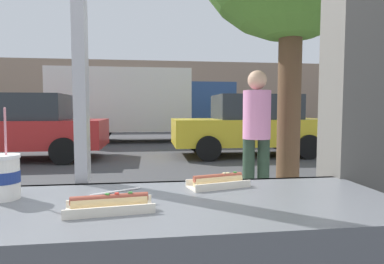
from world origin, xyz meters
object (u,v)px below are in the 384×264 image
at_px(hotdog_tray_far, 218,181).
at_px(box_truck, 141,103).
at_px(parked_car_red, 20,127).
at_px(parked_car_yellow, 251,125).
at_px(soda_cup_left, 4,176).
at_px(pedestrian, 256,131).
at_px(hotdog_tray_near, 110,204).

relative_size(hotdog_tray_far, box_truck, 0.04).
distance_m(parked_car_red, parked_car_yellow, 6.13).
xyz_separation_m(soda_cup_left, hotdog_tray_far, (0.74, 0.07, -0.06)).
relative_size(hotdog_tray_far, pedestrian, 0.15).
xyz_separation_m(parked_car_red, pedestrian, (4.55, -5.11, 0.19)).
bearing_deg(parked_car_yellow, soda_cup_left, -113.57).
bearing_deg(parked_car_yellow, hotdog_tray_near, -110.77).
distance_m(soda_cup_left, pedestrian, 2.99).
height_order(soda_cup_left, hotdog_tray_near, soda_cup_left).
distance_m(soda_cup_left, box_truck, 11.95).
bearing_deg(box_truck, hotdog_tray_far, -87.09).
bearing_deg(box_truck, parked_car_red, -124.22).
relative_size(parked_car_yellow, box_truck, 0.61).
relative_size(box_truck, pedestrian, 4.33).
xyz_separation_m(hotdog_tray_far, pedestrian, (0.97, 2.38, 0.03)).
distance_m(parked_car_yellow, box_truck, 5.44).
height_order(hotdog_tray_far, parked_car_red, parked_car_red).
xyz_separation_m(hotdog_tray_near, parked_car_red, (-3.20, 7.74, -0.16)).
bearing_deg(hotdog_tray_far, pedestrian, 67.82).
bearing_deg(soda_cup_left, pedestrian, 55.04).
bearing_deg(soda_cup_left, hotdog_tray_far, 5.61).
height_order(box_truck, pedestrian, box_truck).
relative_size(hotdog_tray_near, pedestrian, 0.16).
xyz_separation_m(soda_cup_left, hotdog_tray_near, (0.37, -0.18, -0.06)).
bearing_deg(pedestrian, hotdog_tray_near, -117.17).
bearing_deg(hotdog_tray_far, box_truck, 92.91).
distance_m(hotdog_tray_far, box_truck, 11.89).
height_order(soda_cup_left, pedestrian, pedestrian).
distance_m(box_truck, pedestrian, 9.63).
bearing_deg(hotdog_tray_far, hotdog_tray_near, -146.70).
bearing_deg(box_truck, hotdog_tray_near, -88.94).
height_order(hotdog_tray_near, parked_car_red, parked_car_red).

